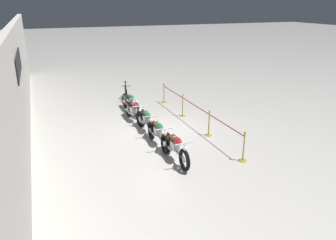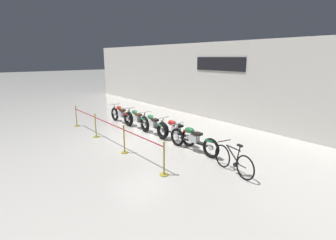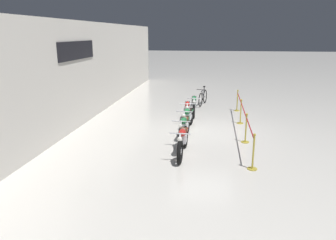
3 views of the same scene
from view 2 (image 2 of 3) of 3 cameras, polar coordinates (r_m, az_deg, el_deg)
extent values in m
plane|color=silver|center=(11.53, -5.77, -3.75)|extent=(120.00, 120.00, 0.00)
cube|color=silver|center=(14.49, 11.47, 8.08)|extent=(28.00, 0.25, 4.20)
cube|color=black|center=(14.35, 11.13, 11.88)|extent=(3.28, 0.04, 0.70)
torus|color=black|center=(14.67, -11.51, 1.26)|extent=(0.72, 0.13, 0.72)
torus|color=black|center=(13.39, -8.72, 0.21)|extent=(0.72, 0.13, 0.72)
cylinder|color=silver|center=(14.67, -11.51, 1.26)|extent=(0.17, 0.08, 0.17)
cylinder|color=silver|center=(13.39, -8.72, 0.21)|extent=(0.17, 0.08, 0.17)
cylinder|color=silver|center=(14.69, -11.72, 2.40)|extent=(0.30, 0.06, 0.59)
cube|color=silver|center=(13.95, -10.11, 1.36)|extent=(0.36, 0.23, 0.26)
cylinder|color=silver|center=(13.94, -10.22, 2.19)|extent=(0.18, 0.11, 0.24)
cylinder|color=silver|center=(13.87, -10.07, 2.14)|extent=(0.18, 0.11, 0.24)
cylinder|color=silver|center=(13.78, -8.99, 0.66)|extent=(0.70, 0.08, 0.07)
cube|color=#47474C|center=(14.02, -10.18, 0.84)|extent=(1.17, 0.08, 0.06)
ellipsoid|color=#B21E19|center=(14.10, -10.59, 2.55)|extent=(0.46, 0.23, 0.22)
cube|color=#4C2D19|center=(13.79, -9.90, 2.17)|extent=(0.40, 0.21, 0.09)
cube|color=#B21E19|center=(13.38, -8.87, 1.31)|extent=(0.32, 0.17, 0.08)
cylinder|color=silver|center=(14.54, -11.57, 3.36)|extent=(0.05, 0.62, 0.04)
sphere|color=silver|center=(14.64, -11.69, 2.87)|extent=(0.14, 0.14, 0.14)
torus|color=black|center=(13.54, -8.37, 0.34)|extent=(0.71, 0.14, 0.71)
torus|color=black|center=(12.21, -5.06, -1.02)|extent=(0.71, 0.14, 0.71)
cylinder|color=silver|center=(13.54, -8.37, 0.34)|extent=(0.18, 0.09, 0.17)
cylinder|color=silver|center=(12.21, -5.06, -1.02)|extent=(0.18, 0.09, 0.17)
cylinder|color=silver|center=(13.55, -8.59, 1.58)|extent=(0.31, 0.07, 0.59)
cube|color=silver|center=(12.79, -6.71, 0.35)|extent=(0.37, 0.24, 0.26)
cylinder|color=silver|center=(12.78, -6.83, 1.25)|extent=(0.18, 0.12, 0.24)
cylinder|color=silver|center=(12.71, -6.65, 1.19)|extent=(0.18, 0.12, 0.24)
cylinder|color=silver|center=(12.63, -5.49, -0.44)|extent=(0.70, 0.11, 0.07)
cube|color=#47474C|center=(12.86, -6.80, -0.22)|extent=(1.24, 0.13, 0.06)
ellipsoid|color=#1E6B38|center=(12.93, -7.24, 1.66)|extent=(0.47, 0.25, 0.22)
cube|color=#4C2D19|center=(12.63, -6.46, 1.21)|extent=(0.41, 0.22, 0.09)
cube|color=#1E6B38|center=(12.19, -5.20, 0.21)|extent=(0.33, 0.18, 0.08)
cylinder|color=silver|center=(13.40, -8.42, 2.61)|extent=(0.07, 0.62, 0.04)
sphere|color=silver|center=(13.50, -8.55, 2.08)|extent=(0.14, 0.14, 0.14)
torus|color=black|center=(12.41, -5.10, -0.75)|extent=(0.73, 0.20, 0.72)
torus|color=black|center=(11.12, -1.33, -2.41)|extent=(0.73, 0.20, 0.72)
cylinder|color=silver|center=(12.41, -5.10, -0.75)|extent=(0.17, 0.10, 0.17)
cylinder|color=silver|center=(11.12, -1.33, -2.41)|extent=(0.17, 0.10, 0.17)
cylinder|color=silver|center=(12.42, -5.32, 0.60)|extent=(0.31, 0.08, 0.59)
cube|color=silver|center=(11.67, -3.21, -0.83)|extent=(0.38, 0.25, 0.26)
cylinder|color=silver|center=(11.66, -3.32, 0.16)|extent=(0.19, 0.13, 0.24)
cylinder|color=silver|center=(11.59, -3.12, 0.08)|extent=(0.19, 0.13, 0.24)
cylinder|color=silver|center=(11.53, -1.85, -1.72)|extent=(0.70, 0.14, 0.07)
cube|color=black|center=(11.75, -3.32, -1.44)|extent=(1.24, 0.18, 0.06)
ellipsoid|color=#1E6B38|center=(11.81, -3.78, 0.63)|extent=(0.48, 0.26, 0.22)
cube|color=black|center=(11.51, -2.90, 0.10)|extent=(0.42, 0.24, 0.09)
cube|color=#1E6B38|center=(11.09, -1.48, -1.10)|extent=(0.33, 0.19, 0.08)
cylinder|color=silver|center=(12.27, -5.11, 1.72)|extent=(0.09, 0.62, 0.04)
sphere|color=silver|center=(12.37, -5.27, 1.15)|extent=(0.14, 0.14, 0.14)
torus|color=black|center=(11.30, -1.09, -2.18)|extent=(0.71, 0.16, 0.71)
torus|color=black|center=(10.28, 4.47, -3.84)|extent=(0.71, 0.16, 0.71)
cylinder|color=silver|center=(11.30, -1.09, -2.18)|extent=(0.17, 0.09, 0.17)
cylinder|color=silver|center=(10.28, 4.47, -3.84)|extent=(0.17, 0.09, 0.17)
cylinder|color=silver|center=(11.29, -1.40, -0.71)|extent=(0.31, 0.08, 0.59)
cube|color=silver|center=(10.70, 1.75, -2.21)|extent=(0.38, 0.25, 0.26)
cylinder|color=silver|center=(10.67, 1.60, -1.13)|extent=(0.19, 0.12, 0.24)
cylinder|color=silver|center=(10.61, 1.91, -1.21)|extent=(0.19, 0.12, 0.24)
cylinder|color=silver|center=(10.63, 3.42, -3.12)|extent=(0.70, 0.12, 0.07)
cube|color=black|center=(10.77, 1.56, -2.87)|extent=(1.20, 0.15, 0.06)
ellipsoid|color=#B21E19|center=(10.79, 0.90, -0.64)|extent=(0.47, 0.25, 0.22)
cube|color=black|center=(10.55, 2.25, -1.20)|extent=(0.41, 0.23, 0.09)
cube|color=#B21E19|center=(10.24, 4.29, -2.42)|extent=(0.33, 0.18, 0.08)
cylinder|color=silver|center=(11.15, -1.03, 0.52)|extent=(0.08, 0.62, 0.04)
sphere|color=silver|center=(11.24, -1.30, -0.11)|extent=(0.14, 0.14, 0.14)
torus|color=black|center=(10.30, 2.02, -3.75)|extent=(0.72, 0.14, 0.71)
torus|color=black|center=(9.22, 9.33, -6.04)|extent=(0.72, 0.14, 0.71)
cylinder|color=silver|center=(10.30, 2.02, -3.75)|extent=(0.17, 0.09, 0.17)
cylinder|color=silver|center=(9.22, 9.33, -6.04)|extent=(0.17, 0.09, 0.17)
cylinder|color=silver|center=(10.28, 1.68, -2.14)|extent=(0.31, 0.07, 0.59)
cube|color=silver|center=(9.66, 5.71, -4.01)|extent=(0.37, 0.24, 0.26)
cylinder|color=silver|center=(9.62, 5.55, -2.82)|extent=(0.18, 0.12, 0.24)
cylinder|color=silver|center=(9.57, 5.92, -2.93)|extent=(0.18, 0.12, 0.24)
cylinder|color=silver|center=(9.61, 7.57, -5.03)|extent=(0.70, 0.11, 0.07)
cube|color=black|center=(9.73, 5.47, -4.73)|extent=(1.35, 0.14, 0.06)
ellipsoid|color=#1E6B38|center=(9.73, 4.75, -2.25)|extent=(0.47, 0.25, 0.22)
cube|color=black|center=(9.51, 6.31, -2.92)|extent=(0.41, 0.22, 0.09)
cube|color=#1E6B38|center=(9.17, 9.15, -4.45)|extent=(0.33, 0.18, 0.08)
cylinder|color=silver|center=(10.13, 2.12, -0.81)|extent=(0.07, 0.62, 0.04)
sphere|color=silver|center=(10.23, 1.80, -1.49)|extent=(0.14, 0.14, 0.14)
torus|color=black|center=(8.56, 11.75, -7.66)|extent=(0.72, 0.19, 0.73)
torus|color=black|center=(7.86, 16.46, -9.93)|extent=(0.72, 0.19, 0.73)
cylinder|color=black|center=(8.15, 13.86, -7.21)|extent=(0.59, 0.16, 0.43)
cylinder|color=black|center=(8.05, 14.17, -5.98)|extent=(0.55, 0.14, 0.04)
cylinder|color=black|center=(7.95, 15.07, -7.21)|extent=(0.15, 0.06, 0.55)
cube|color=black|center=(7.83, 15.39, -5.38)|extent=(0.19, 0.11, 0.05)
cylinder|color=black|center=(7.99, 15.45, -9.45)|extent=(0.46, 0.12, 0.03)
cylinder|color=black|center=(8.34, 12.18, -4.45)|extent=(0.12, 0.48, 0.03)
cylinder|color=black|center=(8.17, 14.34, -9.45)|extent=(0.13, 0.07, 0.12)
cylinder|color=gold|center=(14.09, -19.18, -1.20)|extent=(0.28, 0.28, 0.03)
cylinder|color=gold|center=(13.98, -19.34, 0.74)|extent=(0.05, 0.05, 0.95)
sphere|color=gold|center=(13.88, -19.51, 2.81)|extent=(0.08, 0.08, 0.08)
cylinder|color=maroon|center=(12.81, -17.69, 1.48)|extent=(2.27, 0.04, 0.04)
cylinder|color=maroon|center=(10.61, -12.92, -0.64)|extent=(2.41, 0.04, 0.04)
cylinder|color=maroon|center=(8.55, -5.74, -3.80)|extent=(2.27, 0.04, 0.04)
cylinder|color=gold|center=(11.95, -15.34, -3.50)|extent=(0.28, 0.28, 0.03)
cylinder|color=gold|center=(11.82, -15.48, -1.24)|extent=(0.05, 0.05, 0.95)
sphere|color=gold|center=(11.70, -15.64, 1.20)|extent=(0.08, 0.08, 0.08)
cylinder|color=gold|center=(9.79, -9.41, -6.99)|extent=(0.28, 0.28, 0.03)
cylinder|color=gold|center=(9.64, -9.52, -4.28)|extent=(0.05, 0.05, 0.95)
sphere|color=gold|center=(9.49, -9.64, -1.31)|extent=(0.08, 0.08, 0.08)
cylinder|color=gold|center=(7.96, -0.87, -11.79)|extent=(0.28, 0.28, 0.03)
cylinder|color=gold|center=(7.77, -0.88, -8.54)|extent=(0.05, 0.05, 0.95)
sphere|color=gold|center=(7.59, -0.90, -4.94)|extent=(0.08, 0.08, 0.08)
camera|label=1|loc=(23.52, -13.00, 17.05)|focal=35.00mm
camera|label=3|loc=(22.44, -24.94, 13.11)|focal=35.00mm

